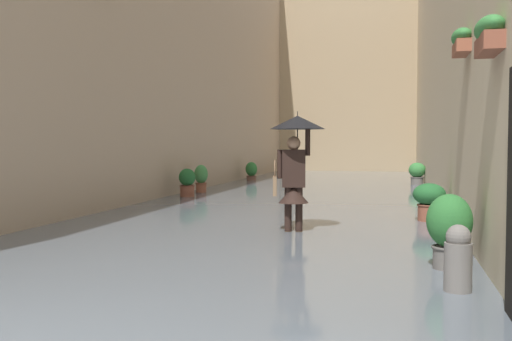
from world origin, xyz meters
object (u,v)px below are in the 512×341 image
Objects in this scene: potted_plant_far_left at (429,201)px; potted_plant_far_right at (187,183)px; potted_plant_near_right at (251,172)px; potted_plant_near_left at (417,173)px; potted_plant_mid_left at (449,230)px; person_wading at (295,152)px; potted_plant_mid_right at (201,179)px; mooring_bollard at (458,263)px.

potted_plant_far_left is 7.09m from potted_plant_far_right.
potted_plant_near_right is 0.94× the size of potted_plant_far_right.
potted_plant_near_left reaches higher than potted_plant_near_right.
potted_plant_far_left is 4.24m from potted_plant_mid_left.
potted_plant_mid_left is at bearing 128.22° from potted_plant_far_right.
potted_plant_far_right is at bearing -53.99° from person_wading.
potted_plant_mid_right is at bearing -38.44° from potted_plant_far_left.
potted_plant_mid_right is (3.99, -6.76, -0.90)m from person_wading.
potted_plant_near_left is at bearing -143.08° from potted_plant_mid_right.
potted_plant_mid_right is 11.97m from mooring_bollard.
person_wading is at bearing 107.29° from potted_plant_near_right.
potted_plant_far_left is 1.06× the size of mooring_bollard.
potted_plant_near_right is at bearing -67.73° from potted_plant_mid_left.
person_wading reaches higher than potted_plant_far_left.
potted_plant_mid_right reaches higher than potted_plant_near_right.
potted_plant_far_left is 0.88× the size of potted_plant_mid_right.
potted_plant_near_left is at bearing -90.66° from potted_plant_far_left.
potted_plant_mid_right is (0.06, 5.85, 0.07)m from potted_plant_near_right.
potted_plant_mid_left is (0.01, 4.24, 0.08)m from potted_plant_far_left.
potted_plant_far_right is at bearing 44.51° from potted_plant_near_left.
potted_plant_mid_left reaches higher than potted_plant_mid_right.
potted_plant_near_left is 14.99m from mooring_bollard.
potted_plant_near_left is at bearing 170.17° from potted_plant_near_right.
potted_plant_near_left is 13.94m from potted_plant_mid_left.
person_wading is 2.41× the size of potted_plant_far_right.
person_wading reaches higher than potted_plant_mid_right.
potted_plant_near_left reaches higher than potted_plant_far_left.
potted_plant_mid_left is at bearing 124.11° from potted_plant_mid_right.
potted_plant_near_right is 5.85m from potted_plant_mid_right.
person_wading reaches higher than mooring_bollard.
potted_plant_far_right is (6.13, -7.79, -0.09)m from potted_plant_mid_left.
potted_plant_far_left is at bearing 149.96° from potted_plant_far_right.
person_wading is at bearing 126.01° from potted_plant_far_right.
potted_plant_near_left is 0.90× the size of potted_plant_mid_left.
mooring_bollard is at bearing 124.73° from potted_plant_far_right.
potted_plant_near_right is (3.92, -12.61, -0.97)m from person_wading.
potted_plant_far_left is 0.83× the size of potted_plant_mid_left.
potted_plant_far_right reaches higher than potted_plant_far_left.
potted_plant_mid_left is 1.28× the size of mooring_bollard.
potted_plant_mid_left is 1.07m from mooring_bollard.
person_wading is 6.71m from potted_plant_far_right.
mooring_bollard is at bearing 89.68° from potted_plant_mid_left.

